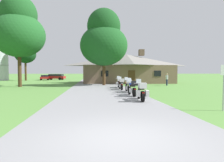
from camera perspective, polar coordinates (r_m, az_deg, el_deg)
ground_plane at (r=25.06m, az=-4.06°, el=-1.56°), size 500.00×500.00×0.00m
asphalt_driveway at (r=23.06m, az=-3.90°, el=-1.84°), size 6.40×80.00×0.06m
motorcycle_silver_nearest_to_camera at (r=11.91m, az=8.64°, el=-3.16°), size 0.82×2.08×1.30m
motorcycle_blue_second_in_row at (r=14.36m, az=6.00°, el=-2.14°), size 0.66×2.08×1.30m
motorcycle_orange_third_in_row at (r=16.88m, az=4.71°, el=-1.44°), size 0.66×2.08×1.30m
motorcycle_red_fourth_in_row at (r=19.45m, az=2.68°, el=-0.91°), size 0.66×2.08×1.30m
motorcycle_white_farthest_in_row at (r=21.84m, az=2.10°, el=-0.56°), size 0.77×2.08×1.30m
stone_lodge at (r=34.07m, az=4.32°, el=3.80°), size 15.60×9.17×5.84m
bystander_white_shirt_near_lodge at (r=27.58m, az=15.89°, el=0.70°), size 0.22×0.55×1.69m
metal_signpost_roadside at (r=10.32m, az=30.11°, el=-0.22°), size 0.36×0.06×2.14m
tree_by_lodge_front at (r=26.85m, az=-2.42°, el=12.02°), size 6.44×6.44×10.43m
tree_left_far at (r=46.91m, az=-24.22°, el=7.79°), size 4.49×4.49×9.23m
tree_left_near at (r=27.09m, az=-25.80°, el=13.59°), size 6.31×6.31×11.24m
parked_red_suv_far_left at (r=48.52m, az=-16.29°, el=1.24°), size 4.88×2.73×1.40m
parked_red_sedan_far_left at (r=48.57m, az=-19.21°, el=1.05°), size 2.50×4.44×1.20m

